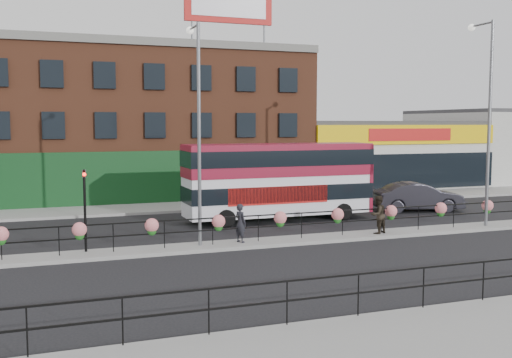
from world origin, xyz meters
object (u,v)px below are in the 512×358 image
object	(u,v)px
car	(418,197)
lamp_column_east	(486,105)
double_decker_bus	(280,174)
pedestrian_b	(378,215)
pedestrian_a	(240,223)
lamp_column_west	(197,115)

from	to	relation	value
car	lamp_column_east	bearing A→B (deg)	-170.42
double_decker_bus	pedestrian_b	distance (m)	6.40
double_decker_bus	lamp_column_east	bearing A→B (deg)	-32.53
pedestrian_a	lamp_column_east	world-z (taller)	lamp_column_east
car	lamp_column_west	size ratio (longest dim) A/B	0.60
pedestrian_a	double_decker_bus	bearing A→B (deg)	-59.04
pedestrian_b	lamp_column_east	size ratio (longest dim) A/B	0.17
lamp_column_west	lamp_column_east	distance (m)	14.34
double_decker_bus	car	distance (m)	9.02
pedestrian_a	pedestrian_b	xyz separation A→B (m)	(6.47, -0.24, 0.05)
pedestrian_a	pedestrian_b	distance (m)	6.47
car	lamp_column_west	bearing A→B (deg)	123.62
pedestrian_a	pedestrian_b	world-z (taller)	pedestrian_b
lamp_column_west	pedestrian_a	bearing A→B (deg)	-7.15
pedestrian_b	lamp_column_west	distance (m)	9.36
double_decker_bus	pedestrian_b	size ratio (longest dim) A/B	5.82
double_decker_bus	lamp_column_east	distance (m)	10.72
car	lamp_column_east	xyz separation A→B (m)	(-0.32, -5.75, 5.16)
car	pedestrian_a	xyz separation A→B (m)	(-12.89, -5.80, 0.12)
double_decker_bus	pedestrian_b	xyz separation A→B (m)	(2.43, -5.74, -1.48)
double_decker_bus	lamp_column_west	world-z (taller)	lamp_column_west
pedestrian_a	car	bearing A→B (deg)	-88.53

